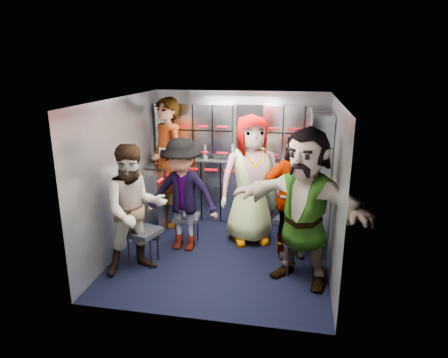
% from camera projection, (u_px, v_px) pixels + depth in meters
% --- Properties ---
extents(floor, '(3.00, 3.00, 0.00)m').
position_uv_depth(floor, '(223.00, 253.00, 5.53)').
color(floor, black).
rests_on(floor, ground).
extents(wall_back, '(2.80, 0.04, 2.10)m').
position_uv_depth(wall_back, '(240.00, 155.00, 6.65)').
color(wall_back, gray).
rests_on(wall_back, ground).
extents(wall_left, '(0.04, 3.00, 2.10)m').
position_uv_depth(wall_left, '(123.00, 175.00, 5.48)').
color(wall_left, gray).
rests_on(wall_left, ground).
extents(wall_right, '(0.04, 3.00, 2.10)m').
position_uv_depth(wall_right, '(333.00, 186.00, 4.98)').
color(wall_right, gray).
rests_on(wall_right, ground).
extents(ceiling, '(2.80, 3.00, 0.02)m').
position_uv_depth(ceiling, '(223.00, 99.00, 4.93)').
color(ceiling, silver).
rests_on(ceiling, wall_back).
extents(cart_bank_back, '(2.68, 0.38, 0.99)m').
position_uv_depth(cart_bank_back, '(237.00, 190.00, 6.61)').
color(cart_bank_back, gray).
rests_on(cart_bank_back, ground).
extents(cart_bank_left, '(0.38, 0.76, 0.99)m').
position_uv_depth(cart_bank_left, '(154.00, 201.00, 6.13)').
color(cart_bank_left, gray).
rests_on(cart_bank_left, ground).
extents(counter, '(2.68, 0.42, 0.03)m').
position_uv_depth(counter, '(238.00, 160.00, 6.46)').
color(counter, '#B9BCC1').
rests_on(counter, cart_bank_back).
extents(locker_bank_back, '(2.68, 0.28, 0.82)m').
position_uv_depth(locker_bank_back, '(239.00, 130.00, 6.38)').
color(locker_bank_back, gray).
rests_on(locker_bank_back, wall_back).
extents(locker_bank_right, '(0.28, 1.00, 0.82)m').
position_uv_depth(locker_bank_right, '(320.00, 141.00, 5.55)').
color(locker_bank_right, gray).
rests_on(locker_bank_right, wall_right).
extents(right_cabinet, '(0.28, 1.20, 1.00)m').
position_uv_depth(right_cabinet, '(316.00, 210.00, 5.73)').
color(right_cabinet, gray).
rests_on(right_cabinet, ground).
extents(coffee_niche, '(0.46, 0.16, 0.84)m').
position_uv_depth(coffee_niche, '(250.00, 131.00, 6.41)').
color(coffee_niche, black).
rests_on(coffee_niche, wall_back).
extents(red_latch_strip, '(2.60, 0.02, 0.03)m').
position_uv_depth(red_latch_strip, '(236.00, 171.00, 6.31)').
color(red_latch_strip, '#A9040B').
rests_on(red_latch_strip, cart_bank_back).
extents(jump_seat_near_left, '(0.50, 0.49, 0.48)m').
position_uv_depth(jump_seat_near_left, '(143.00, 233.00, 5.14)').
color(jump_seat_near_left, black).
rests_on(jump_seat_near_left, ground).
extents(jump_seat_mid_left, '(0.39, 0.37, 0.42)m').
position_uv_depth(jump_seat_mid_left, '(187.00, 219.00, 5.74)').
color(jump_seat_mid_left, black).
rests_on(jump_seat_mid_left, ground).
extents(jump_seat_center, '(0.45, 0.44, 0.41)m').
position_uv_depth(jump_seat_center, '(252.00, 213.00, 6.00)').
color(jump_seat_center, black).
rests_on(jump_seat_center, ground).
extents(jump_seat_mid_right, '(0.49, 0.48, 0.46)m').
position_uv_depth(jump_seat_mid_right, '(290.00, 221.00, 5.56)').
color(jump_seat_mid_right, black).
rests_on(jump_seat_mid_right, ground).
extents(jump_seat_near_right, '(0.41, 0.39, 0.49)m').
position_uv_depth(jump_seat_near_right, '(301.00, 241.00, 4.90)').
color(jump_seat_near_right, black).
rests_on(jump_seat_near_right, ground).
extents(attendant_standing, '(0.87, 0.87, 2.04)m').
position_uv_depth(attendant_standing, '(168.00, 163.00, 6.25)').
color(attendant_standing, black).
rests_on(attendant_standing, ground).
extents(attendant_arc_a, '(1.00, 0.96, 1.63)m').
position_uv_depth(attendant_arc_a, '(135.00, 210.00, 4.86)').
color(attendant_arc_a, black).
rests_on(attendant_arc_a, ground).
extents(attendant_arc_b, '(1.06, 0.66, 1.58)m').
position_uv_depth(attendant_arc_b, '(182.00, 195.00, 5.45)').
color(attendant_arc_b, black).
rests_on(attendant_arc_b, ground).
extents(attendant_arc_c, '(1.06, 0.88, 1.86)m').
position_uv_depth(attendant_arc_c, '(251.00, 180.00, 5.67)').
color(attendant_arc_c, black).
rests_on(attendant_arc_c, ground).
extents(attendant_arc_d, '(1.06, 0.69, 1.67)m').
position_uv_depth(attendant_arc_d, '(291.00, 197.00, 5.27)').
color(attendant_arc_d, black).
rests_on(attendant_arc_d, ground).
extents(attendant_arc_e, '(1.80, 1.26, 1.87)m').
position_uv_depth(attendant_arc_e, '(304.00, 208.00, 4.59)').
color(attendant_arc_e, black).
rests_on(attendant_arc_e, ground).
extents(bottle_left, '(0.06, 0.06, 0.23)m').
position_uv_depth(bottle_left, '(232.00, 153.00, 6.39)').
color(bottle_left, white).
rests_on(bottle_left, counter).
extents(bottle_mid, '(0.07, 0.07, 0.22)m').
position_uv_depth(bottle_mid, '(206.00, 152.00, 6.47)').
color(bottle_mid, white).
rests_on(bottle_mid, counter).
extents(bottle_right, '(0.07, 0.07, 0.23)m').
position_uv_depth(bottle_right, '(248.00, 153.00, 6.34)').
color(bottle_right, white).
rests_on(bottle_right, counter).
extents(cup_left, '(0.09, 0.09, 0.10)m').
position_uv_depth(cup_left, '(171.00, 154.00, 6.58)').
color(cup_left, '#C9B58E').
rests_on(cup_left, counter).
extents(cup_right, '(0.09, 0.09, 0.09)m').
position_uv_depth(cup_right, '(315.00, 161.00, 6.17)').
color(cup_right, '#C9B58E').
rests_on(cup_right, counter).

